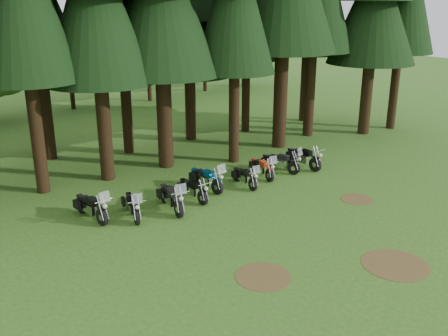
% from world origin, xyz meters
% --- Properties ---
extents(ground, '(120.00, 120.00, 0.00)m').
position_xyz_m(ground, '(0.00, 0.00, 0.00)').
color(ground, '#295616').
rests_on(ground, ground).
extents(pine_back_4, '(4.94, 4.94, 13.78)m').
position_xyz_m(pine_back_4, '(4.04, 13.25, 8.25)').
color(pine_back_4, black).
rests_on(pine_back_4, ground).
extents(decid_4, '(5.93, 5.76, 7.41)m').
position_xyz_m(decid_4, '(1.58, 26.32, 4.37)').
color(decid_4, black).
rests_on(decid_4, ground).
extents(decid_5, '(8.45, 8.21, 10.56)m').
position_xyz_m(decid_5, '(8.29, 25.71, 6.23)').
color(decid_5, black).
rests_on(decid_5, ground).
extents(decid_6, '(7.06, 6.86, 8.82)m').
position_xyz_m(decid_6, '(14.85, 27.01, 5.20)').
color(decid_6, black).
rests_on(decid_6, ground).
extents(decid_7, '(8.44, 8.20, 10.55)m').
position_xyz_m(decid_7, '(19.46, 26.83, 6.22)').
color(decid_7, black).
rests_on(decid_7, ground).
extents(dirt_patch_0, '(1.80, 1.80, 0.01)m').
position_xyz_m(dirt_patch_0, '(-3.00, -2.00, 0.01)').
color(dirt_patch_0, '#4C3D1E').
rests_on(dirt_patch_0, ground).
extents(dirt_patch_1, '(1.40, 1.40, 0.01)m').
position_xyz_m(dirt_patch_1, '(4.50, 0.50, 0.01)').
color(dirt_patch_1, '#4C3D1E').
rests_on(dirt_patch_1, ground).
extents(dirt_patch_2, '(2.20, 2.20, 0.01)m').
position_xyz_m(dirt_patch_2, '(1.00, -4.00, 0.01)').
color(dirt_patch_2, '#4C3D1E').
rests_on(dirt_patch_2, ground).
extents(motorcycle_0, '(0.60, 2.36, 1.48)m').
position_xyz_m(motorcycle_0, '(-5.67, 5.34, 0.49)').
color(motorcycle_0, black).
rests_on(motorcycle_0, ground).
extents(motorcycle_1, '(0.83, 2.19, 1.39)m').
position_xyz_m(motorcycle_1, '(-4.26, 4.56, 0.46)').
color(motorcycle_1, black).
rests_on(motorcycle_1, ground).
extents(motorcycle_2, '(0.72, 2.44, 1.53)m').
position_xyz_m(motorcycle_2, '(-2.65, 4.27, 0.51)').
color(motorcycle_2, black).
rests_on(motorcycle_2, ground).
extents(motorcycle_3, '(0.30, 2.13, 0.87)m').
position_xyz_m(motorcycle_3, '(-1.31, 4.72, 0.44)').
color(motorcycle_3, black).
rests_on(motorcycle_3, ground).
extents(motorcycle_4, '(0.51, 2.36, 1.48)m').
position_xyz_m(motorcycle_4, '(-0.15, 5.39, 0.49)').
color(motorcycle_4, black).
rests_on(motorcycle_4, ground).
extents(motorcycle_5, '(0.49, 2.04, 1.28)m').
position_xyz_m(motorcycle_5, '(1.55, 4.69, 0.43)').
color(motorcycle_5, black).
rests_on(motorcycle_5, ground).
extents(motorcycle_6, '(0.65, 2.16, 1.36)m').
position_xyz_m(motorcycle_6, '(3.03, 5.18, 0.45)').
color(motorcycle_6, black).
rests_on(motorcycle_6, ground).
extents(motorcycle_7, '(1.04, 2.23, 1.44)m').
position_xyz_m(motorcycle_7, '(4.28, 5.26, 0.48)').
color(motorcycle_7, black).
rests_on(motorcycle_7, ground).
extents(motorcycle_8, '(0.37, 2.42, 0.98)m').
position_xyz_m(motorcycle_8, '(5.70, 5.08, 0.50)').
color(motorcycle_8, black).
rests_on(motorcycle_8, ground).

